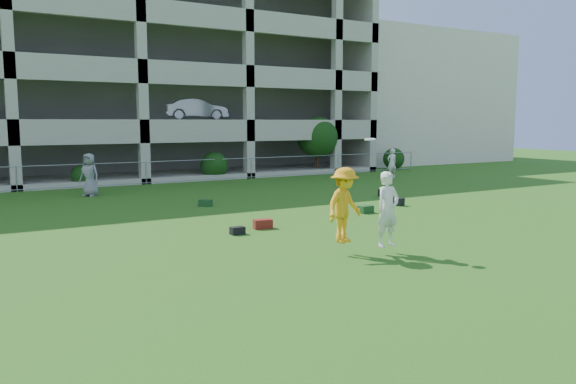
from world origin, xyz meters
TOP-DOWN VIEW (x-y plane):
  - ground at (0.00, 0.00)m, footprint 100.00×100.00m
  - stucco_building at (23.00, 28.00)m, footprint 16.00×14.00m
  - bystander_c at (-3.42, 15.71)m, footprint 1.05×1.06m
  - bystander_e at (13.06, 15.23)m, footprint 0.65×0.46m
  - bag_red_a at (-0.45, 5.38)m, footprint 0.59×0.39m
  - bag_black_b at (-1.48, 4.97)m, footprint 0.41×0.26m
  - bag_green_c at (4.04, 6.13)m, footprint 0.52×0.37m
  - crate_d at (6.21, 6.87)m, footprint 0.45×0.45m
  - bag_black_e at (7.54, 9.19)m, footprint 0.66×0.46m
  - bag_green_g at (-0.23, 10.46)m, footprint 0.58×0.53m
  - frisbee_contest at (-0.05, 1.32)m, footprint 1.96×1.19m
  - parking_garage at (-0.01, 27.70)m, footprint 30.00×14.00m
  - fence at (0.00, 19.00)m, footprint 36.06×0.06m
  - shrub_row at (4.59, 19.70)m, footprint 34.38×2.52m

SIDE VIEW (x-z plane):
  - ground at x=0.00m, z-range 0.00..0.00m
  - bag_black_b at x=-1.48m, z-range 0.00..0.22m
  - bag_green_g at x=-0.23m, z-range 0.00..0.25m
  - bag_green_c at x=4.04m, z-range 0.00..0.26m
  - bag_red_a at x=-0.45m, z-range 0.00..0.28m
  - crate_d at x=6.21m, z-range 0.00..0.30m
  - bag_black_e at x=7.54m, z-range 0.00..0.30m
  - fence at x=0.00m, z-range 0.01..1.21m
  - bystander_e at x=13.06m, z-range 0.00..1.68m
  - bystander_c at x=-3.42m, z-range 0.00..1.85m
  - frisbee_contest at x=-0.05m, z-range -0.12..2.49m
  - shrub_row at x=4.59m, z-range -0.24..3.26m
  - stucco_building at x=23.00m, z-range 0.00..10.00m
  - parking_garage at x=-0.01m, z-range 0.01..12.01m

